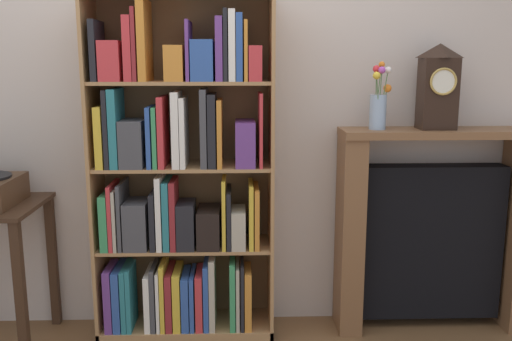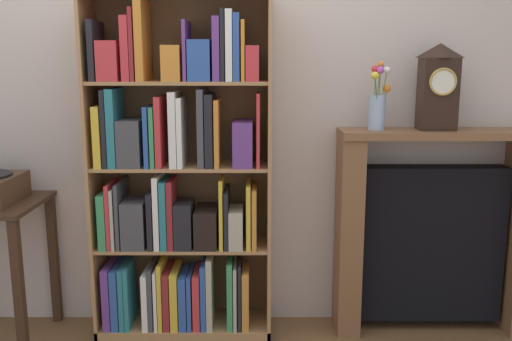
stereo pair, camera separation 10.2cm
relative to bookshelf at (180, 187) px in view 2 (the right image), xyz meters
The scene contains 5 objects.
wall_back 0.57m from the bookshelf, 46.41° to the left, with size 4.91×0.08×2.60m, color beige.
bookshelf is the anchor object (origin of this frame).
fireplace_mantel 1.38m from the bookshelf, ahead, with size 1.04×0.27×1.10m.
mantel_clock 1.43m from the bookshelf, ahead, with size 0.18×0.15×0.44m.
flower_vase 1.11m from the bookshelf, ahead, with size 0.11×0.13×0.35m.
Camera 2 is at (0.38, -2.68, 1.45)m, focal length 38.91 mm.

